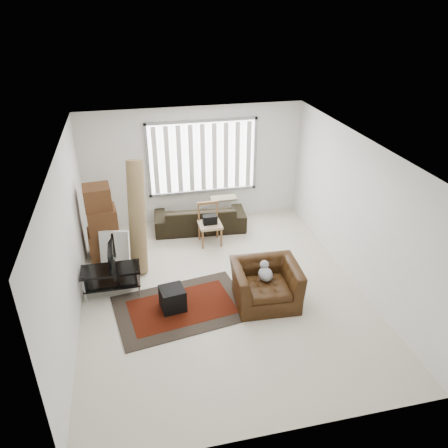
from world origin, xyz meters
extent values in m
plane|color=beige|center=(0.00, 0.00, 0.00)|extent=(6.00, 6.00, 0.00)
cube|color=white|center=(0.00, 0.00, 2.70)|extent=(5.00, 6.00, 0.02)
cube|color=white|center=(0.00, 3.00, 1.35)|extent=(5.00, 0.02, 2.70)
cube|color=white|center=(0.00, -3.00, 1.35)|extent=(5.00, 0.02, 2.70)
cube|color=white|center=(-2.50, 0.00, 1.35)|extent=(0.02, 6.00, 2.70)
cube|color=white|center=(2.50, 0.00, 1.35)|extent=(0.02, 6.00, 2.70)
cube|color=white|center=(0.20, 2.98, 1.55)|extent=(2.40, 0.01, 1.60)
cube|color=gray|center=(0.20, 2.96, 1.55)|extent=(2.52, 0.06, 1.72)
cube|color=white|center=(0.20, 2.92, 1.55)|extent=(2.40, 0.02, 1.55)
cube|color=black|center=(-0.79, -0.31, 0.01)|extent=(2.43, 1.82, 0.02)
cube|color=#421105|center=(-0.79, -0.31, 0.02)|extent=(1.90, 1.29, 0.00)
cube|color=black|center=(-1.95, 0.40, 0.50)|extent=(1.04, 0.47, 0.04)
cube|color=black|center=(-1.95, 0.40, 0.21)|extent=(0.99, 0.43, 0.03)
cylinder|color=#B2B2B7|center=(-2.42, 0.20, 0.26)|extent=(0.03, 0.03, 0.52)
cylinder|color=#B2B2B7|center=(-1.48, 0.20, 0.26)|extent=(0.03, 0.03, 0.52)
cylinder|color=#B2B2B7|center=(-2.42, 0.60, 0.26)|extent=(0.03, 0.03, 0.52)
cylinder|color=#B2B2B7|center=(-1.48, 0.60, 0.26)|extent=(0.03, 0.03, 0.52)
imported|color=black|center=(-1.95, 0.40, 0.76)|extent=(0.11, 0.84, 0.48)
cube|color=black|center=(-0.94, -0.30, 0.22)|extent=(0.45, 0.45, 0.40)
cube|color=brown|center=(-2.09, 1.77, 0.29)|extent=(0.68, 0.63, 0.57)
cube|color=brown|center=(-2.07, 1.74, 0.83)|extent=(0.62, 0.57, 0.51)
cube|color=brown|center=(-2.11, 1.79, 1.31)|extent=(0.56, 0.56, 0.46)
cube|color=silver|center=(-1.88, 1.35, 0.37)|extent=(0.60, 0.34, 0.73)
cylinder|color=olive|center=(-1.39, 1.18, 1.09)|extent=(0.50, 0.88, 2.17)
imported|color=black|center=(0.02, 2.45, 0.39)|extent=(2.11, 1.05, 0.79)
cube|color=tan|center=(0.12, 1.77, 0.45)|extent=(0.49, 0.49, 0.05)
cylinder|color=brown|center=(-0.08, 1.57, 0.22)|extent=(0.04, 0.04, 0.45)
cylinder|color=brown|center=(0.33, 1.57, 0.22)|extent=(0.04, 0.04, 0.45)
cylinder|color=brown|center=(-0.08, 1.97, 0.22)|extent=(0.04, 0.04, 0.45)
cylinder|color=brown|center=(0.32, 1.98, 0.22)|extent=(0.04, 0.04, 0.45)
cube|color=brown|center=(0.12, 1.99, 0.86)|extent=(0.46, 0.05, 0.06)
cube|color=brown|center=(-0.08, 1.98, 0.67)|extent=(0.04, 0.04, 0.45)
cube|color=brown|center=(0.32, 1.99, 0.67)|extent=(0.04, 0.04, 0.45)
cube|color=black|center=(0.12, 1.77, 0.57)|extent=(0.30, 0.17, 0.19)
imported|color=#311B0A|center=(0.67, -0.45, 0.42)|extent=(1.19, 1.05, 0.84)
ellipsoid|color=#59595B|center=(0.67, -0.45, 0.54)|extent=(0.25, 0.31, 0.21)
sphere|color=#59595B|center=(0.68, -0.30, 0.67)|extent=(0.16, 0.16, 0.16)
camera|label=1|loc=(-1.40, -6.34, 4.84)|focal=35.00mm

